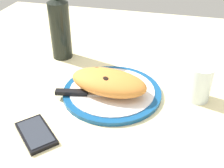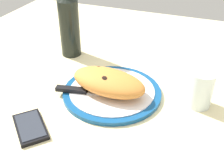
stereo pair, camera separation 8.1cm
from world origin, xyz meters
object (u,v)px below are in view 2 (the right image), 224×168
at_px(smartphone, 30,127).
at_px(calzone, 108,82).
at_px(plate, 112,92).
at_px(knife, 81,91).
at_px(wine_bottle, 69,25).
at_px(water_glass, 200,91).
at_px(fork, 116,75).

bearing_deg(smartphone, calzone, -121.98).
relative_size(plate, knife, 1.35).
relative_size(knife, wine_bottle, 0.78).
bearing_deg(calzone, knife, 27.34).
relative_size(plate, calzone, 1.20).
bearing_deg(smartphone, water_glass, -146.42).
relative_size(calzone, water_glass, 2.31).
relative_size(water_glass, wine_bottle, 0.38).
bearing_deg(fork, water_glass, 171.91).
distance_m(plate, fork, 0.08).
bearing_deg(knife, water_glass, -165.60).
relative_size(calzone, fork, 1.56).
bearing_deg(plate, calzone, 42.86).
height_order(calzone, smartphone, calzone).
bearing_deg(smartphone, plate, -122.64).
relative_size(plate, fork, 1.87).
distance_m(knife, water_glass, 0.34).
bearing_deg(calzone, wine_bottle, -40.87).
bearing_deg(smartphone, fork, -112.59).
bearing_deg(fork, wine_bottle, -27.36).
distance_m(water_glass, wine_bottle, 0.51).
bearing_deg(plate, smartphone, 57.36).
bearing_deg(plate, wine_bottle, -38.76).
bearing_deg(water_glass, wine_bottle, -17.39).
distance_m(calzone, wine_bottle, 0.31).
bearing_deg(water_glass, plate, 8.98).
distance_m(smartphone, wine_bottle, 0.43).
xyz_separation_m(plate, calzone, (0.01, 0.01, 0.04)).
distance_m(calzone, fork, 0.09).
xyz_separation_m(plate, knife, (0.08, 0.04, 0.01)).
bearing_deg(water_glass, smartphone, 33.58).
height_order(calzone, knife, calzone).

